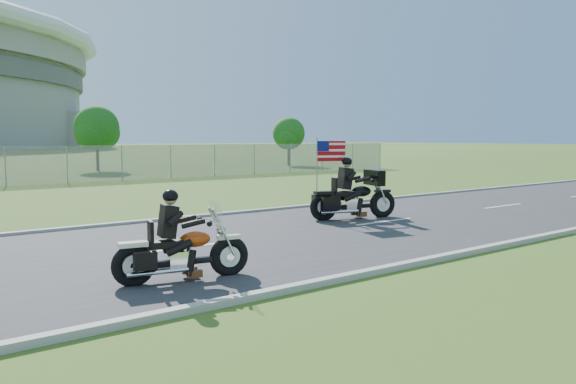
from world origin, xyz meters
TOP-DOWN VIEW (x-y plane):
  - ground at (0.00, 0.00)m, footprint 420.00×420.00m
  - road at (0.00, 0.00)m, footprint 120.00×8.00m
  - curb_north at (0.00, 4.05)m, footprint 120.00×0.18m
  - curb_south at (0.00, -4.05)m, footprint 120.00×0.18m
  - tree_fence_near at (6.04, 30.04)m, footprint 3.52×3.28m
  - tree_fence_far at (22.04, 28.03)m, footprint 3.08×2.87m
  - motorcycle_lead at (-3.60, -2.47)m, footprint 2.33×0.86m
  - motorcycle_follow at (3.73, 1.00)m, footprint 2.71×1.29m

SIDE VIEW (x-z plane):
  - ground at x=0.00m, z-range 0.00..0.00m
  - road at x=0.00m, z-range 0.00..0.04m
  - curb_north at x=0.00m, z-range -0.01..0.11m
  - curb_south at x=0.00m, z-range -0.01..0.11m
  - motorcycle_lead at x=-3.60m, z-range -0.29..1.29m
  - motorcycle_follow at x=3.73m, z-range -0.53..1.79m
  - tree_fence_far at x=22.04m, z-range 0.54..4.74m
  - tree_fence_near at x=6.04m, z-range 0.60..5.35m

